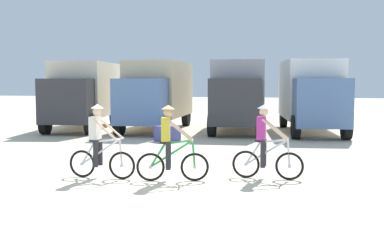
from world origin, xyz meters
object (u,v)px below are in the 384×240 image
Objects in this scene: box_truck_cream_rv at (84,92)px; box_truck_white_box at (311,92)px; box_truck_tan_camper at (157,92)px; box_truck_grey_hauler at (239,92)px; supply_crate at (167,133)px; cyclist_near_camera at (265,144)px; cyclist_orange_shirt at (99,144)px; cyclist_cowboy_hat at (170,146)px.

box_truck_white_box is (11.12, 0.64, 0.00)m from box_truck_cream_rv.
box_truck_white_box is at bearing 3.27° from box_truck_tan_camper.
supply_crate is (-2.32, -4.69, -1.57)m from box_truck_grey_hauler.
box_truck_cream_rv is at bearing -176.65° from box_truck_tan_camper.
cyclist_near_camera is (-1.39, -11.13, -1.03)m from box_truck_white_box.
box_truck_tan_camper is 8.20× the size of supply_crate.
cyclist_near_camera is (9.73, -10.49, -1.03)m from box_truck_cream_rv.
cyclist_orange_shirt is (-5.35, -11.92, -1.03)m from box_truck_white_box.
box_truck_tan_camper and box_truck_white_box have the same top height.
box_truck_white_box is 13.11m from cyclist_orange_shirt.
box_truck_tan_camper is 4.76m from supply_crate.
cyclist_near_camera is 2.18× the size of supply_crate.
box_truck_tan_camper is 3.76× the size of cyclist_near_camera.
box_truck_grey_hauler is at bearing 7.50° from box_truck_tan_camper.
box_truck_cream_rv is at bearing 132.84° from cyclist_near_camera.
box_truck_cream_rv is 13.57m from cyclist_cowboy_hat.
box_truck_cream_rv reaches higher than cyclist_orange_shirt.
box_truck_grey_hauler is 3.78× the size of cyclist_orange_shirt.
cyclist_orange_shirt is (-2.00, -12.03, -1.03)m from box_truck_grey_hauler.
cyclist_near_camera is at bearing -56.78° from supply_crate.
box_truck_cream_rv and box_truck_white_box have the same top height.
cyclist_orange_shirt is 7.36m from supply_crate.
supply_crate is at bearing 92.51° from cyclist_orange_shirt.
box_truck_cream_rv is 1.02× the size of box_truck_grey_hauler.
cyclist_cowboy_hat reaches higher than supply_crate.
box_truck_white_box reaches higher than cyclist_cowboy_hat.
box_truck_cream_rv is at bearing -176.70° from box_truck_white_box.
supply_crate is at bearing -141.06° from box_truck_white_box.
cyclist_cowboy_hat is (3.78, -11.46, -1.03)m from box_truck_tan_camper.
cyclist_orange_shirt and cyclist_cowboy_hat have the same top height.
box_truck_tan_camper reaches higher than supply_crate.
cyclist_near_camera is (5.96, -10.71, -1.03)m from box_truck_tan_camper.
cyclist_near_camera is 7.84m from supply_crate.
cyclist_cowboy_hat is at bearing -161.03° from cyclist_near_camera.
cyclist_cowboy_hat is at bearing -106.76° from box_truck_white_box.
supply_crate is at bearing -68.09° from box_truck_tan_camper.
box_truck_cream_rv is 6.90m from supply_crate.
box_truck_white_box is 3.84× the size of cyclist_near_camera.
cyclist_orange_shirt is at bearing -87.49° from supply_crate.
box_truck_white_box is 3.84× the size of cyclist_orange_shirt.
box_truck_white_box is 3.84× the size of cyclist_cowboy_hat.
cyclist_orange_shirt is at bearing -80.14° from box_truck_tan_camper.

